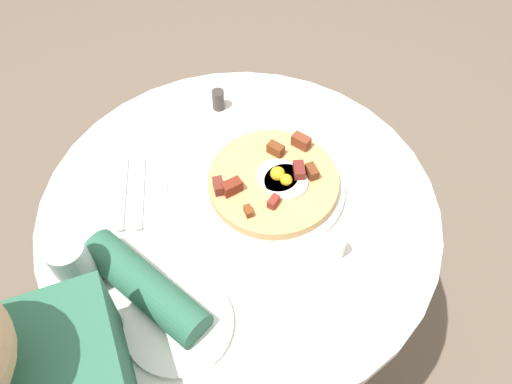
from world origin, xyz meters
name	(u,v)px	position (x,y,z in m)	size (l,w,h in m)	color
ground_plane	(245,345)	(0.00, 0.00, 0.00)	(6.00, 6.00, 0.00)	#6B5B4C
dining_table	(241,253)	(0.00, 0.00, 0.58)	(0.80, 0.80, 0.76)	silver
pizza_plate	(273,187)	(0.08, 0.02, 0.76)	(0.30, 0.30, 0.01)	white
breakfast_pizza	(274,181)	(0.08, 0.02, 0.78)	(0.26, 0.26, 0.05)	tan
bread_plate	(179,324)	(-0.18, -0.19, 0.76)	(0.19, 0.19, 0.01)	white
napkin	(132,194)	(-0.19, 0.11, 0.76)	(0.17, 0.14, 0.00)	white
fork	(141,192)	(-0.17, 0.10, 0.76)	(0.18, 0.01, 0.01)	silver
knife	(123,193)	(-0.21, 0.11, 0.76)	(0.18, 0.01, 0.01)	silver
water_glass	(74,267)	(-0.32, -0.06, 0.83)	(0.07, 0.07, 0.14)	silver
salt_shaker	(338,247)	(0.13, -0.17, 0.78)	(0.03, 0.03, 0.05)	white
pepper_shaker	(218,100)	(0.05, 0.28, 0.78)	(0.03, 0.03, 0.05)	#3F3833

